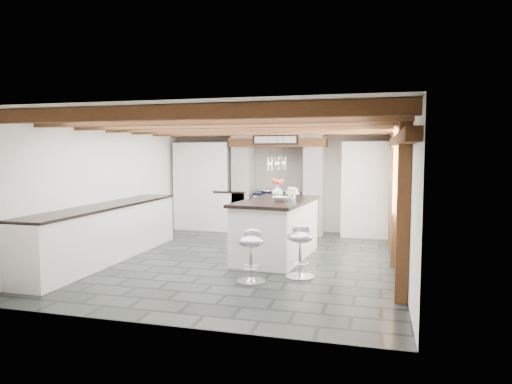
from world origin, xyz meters
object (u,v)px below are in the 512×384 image
(kitchen_island, at_px, (276,228))
(bar_stool_far, at_px, (251,250))
(range_cooker, at_px, (278,212))
(bar_stool_near, at_px, (300,245))

(kitchen_island, distance_m, bar_stool_far, 1.55)
(range_cooker, height_order, kitchen_island, kitchen_island)
(range_cooker, distance_m, bar_stool_far, 3.97)
(range_cooker, bearing_deg, kitchen_island, -78.45)
(range_cooker, xyz_separation_m, bar_stool_near, (1.08, -3.53, 0.00))
(kitchen_island, bearing_deg, bar_stool_far, -84.56)
(bar_stool_near, xyz_separation_m, bar_stool_far, (-0.61, -0.41, -0.01))
(range_cooker, height_order, bar_stool_far, range_cooker)
(range_cooker, height_order, bar_stool_near, range_cooker)
(bar_stool_far, bearing_deg, kitchen_island, 68.25)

